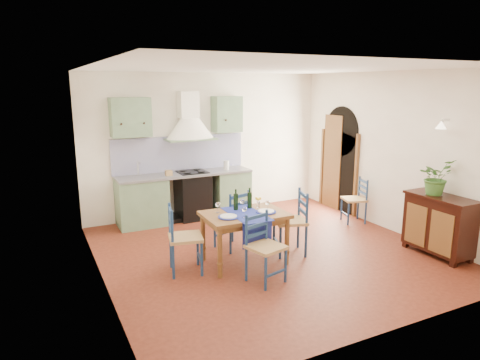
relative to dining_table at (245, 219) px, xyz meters
name	(u,v)px	position (x,y,z in m)	size (l,w,h in m)	color
floor	(269,252)	(0.53, 0.20, -0.67)	(5.00, 5.00, 0.00)	#47190F
back_wall	(189,165)	(0.06, 2.49, 0.38)	(5.00, 0.96, 2.80)	white
right_wall	(381,154)	(3.02, 0.47, 0.67)	(0.26, 5.00, 2.80)	white
left_wall	(97,180)	(-1.97, 0.20, 0.73)	(0.04, 5.00, 2.80)	white
ceiling	(272,68)	(0.53, 0.20, 2.14)	(5.00, 5.00, 0.01)	silver
dining_table	(245,219)	(0.00, 0.00, 0.00)	(1.21, 0.91, 1.07)	brown
chair_near	(264,247)	(-0.05, -0.66, -0.19)	(0.52, 0.52, 0.92)	navy
chair_far	(233,219)	(0.09, 0.59, -0.18)	(0.55, 0.55, 0.96)	navy
chair_left	(183,238)	(-0.92, 0.08, -0.17)	(0.54, 0.54, 0.96)	navy
chair_right	(292,221)	(0.82, 0.00, -0.15)	(0.58, 0.58, 1.00)	navy
chair_spare	(356,200)	(2.75, 0.78, -0.23)	(0.50, 0.50, 0.85)	navy
sideboard	(439,223)	(2.78, -1.05, -0.16)	(0.50, 1.05, 0.94)	black
potted_plant	(436,177)	(2.75, -0.93, 0.54)	(0.49, 0.42, 0.54)	#396C2B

